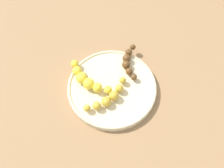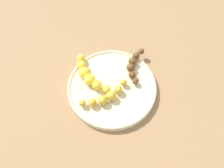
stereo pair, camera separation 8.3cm
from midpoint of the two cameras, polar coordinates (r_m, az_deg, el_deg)
The scene contains 5 objects.
ground_plane at distance 0.87m, azimuth -2.74°, elevation -1.47°, with size 2.40×2.40×0.00m, color #936D47.
fruit_bowl at distance 0.85m, azimuth -2.78°, elevation -1.09°, with size 0.29×0.29×0.02m.
banana_spotted at distance 0.81m, azimuth -3.62°, elevation -3.19°, with size 0.07×0.16×0.03m.
banana_overripe at distance 0.88m, azimuth 0.94°, elevation 4.64°, with size 0.09×0.12×0.03m.
banana_yellow at distance 0.85m, azimuth -8.30°, elevation 0.74°, with size 0.17×0.07×0.04m.
Camera 1 is at (-0.21, 0.34, 0.77)m, focal length 42.09 mm.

